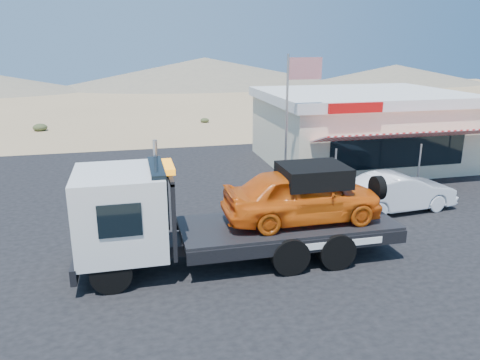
{
  "coord_description": "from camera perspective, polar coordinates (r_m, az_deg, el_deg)",
  "views": [
    {
      "loc": [
        -1.82,
        -14.22,
        6.49
      ],
      "look_at": [
        2.1,
        2.13,
        1.5
      ],
      "focal_mm": 35.0,
      "sensor_mm": 36.0,
      "label": 1
    }
  ],
  "objects": [
    {
      "name": "flagpole",
      "position": [
        20.09,
        6.36,
        8.63
      ],
      "size": [
        1.55,
        0.1,
        6.0
      ],
      "color": "#99999E",
      "rests_on": "asphalt_lot"
    },
    {
      "name": "white_sedan",
      "position": [
        19.55,
        18.77,
        -1.39
      ],
      "size": [
        4.69,
        2.03,
        1.5
      ],
      "primitive_type": "imported",
      "rotation": [
        0.0,
        0.0,
        1.67
      ],
      "color": "silver",
      "rests_on": "asphalt_lot"
    },
    {
      "name": "asphalt_lot",
      "position": [
        18.79,
        -0.92,
        -3.65
      ],
      "size": [
        32.0,
        24.0,
        0.02
      ],
      "primitive_type": "cube",
      "color": "black",
      "rests_on": "ground"
    },
    {
      "name": "distant_hills",
      "position": [
        69.97,
        -20.42,
        11.74
      ],
      "size": [
        126.0,
        48.0,
        4.2
      ],
      "color": "#726B59",
      "rests_on": "ground"
    },
    {
      "name": "jerky_store",
      "position": [
        26.64,
        14.37,
        6.29
      ],
      "size": [
        10.4,
        9.97,
        3.9
      ],
      "color": "beige",
      "rests_on": "asphalt_lot"
    },
    {
      "name": "tow_truck",
      "position": [
        13.95,
        -0.97,
        -3.5
      ],
      "size": [
        9.52,
        2.82,
        3.18
      ],
      "color": "black",
      "rests_on": "asphalt_lot"
    },
    {
      "name": "ground",
      "position": [
        15.74,
        -5.69,
        -7.92
      ],
      "size": [
        120.0,
        120.0,
        0.0
      ],
      "primitive_type": "plane",
      "color": "#9A7F58",
      "rests_on": "ground"
    }
  ]
}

